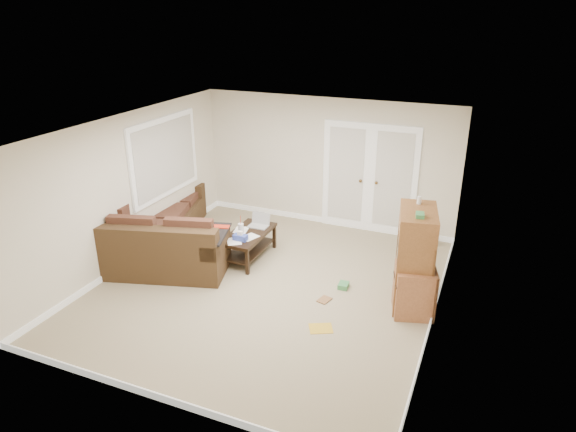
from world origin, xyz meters
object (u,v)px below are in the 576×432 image
at_px(tv_armoire, 414,258).
at_px(coffee_table, 249,244).
at_px(sectional_sofa, 163,233).
at_px(side_cabinet, 415,287).

bearing_deg(tv_armoire, coffee_table, 161.17).
distance_m(coffee_table, tv_armoire, 2.91).
height_order(coffee_table, tv_armoire, tv_armoire).
bearing_deg(sectional_sofa, coffee_table, -2.26).
distance_m(sectional_sofa, tv_armoire, 4.35).
bearing_deg(tv_armoire, side_cabinet, -83.49).
relative_size(coffee_table, side_cabinet, 1.01).
height_order(sectional_sofa, side_cabinet, side_cabinet).
relative_size(coffee_table, tv_armoire, 0.74).
bearing_deg(side_cabinet, sectional_sofa, 160.35).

